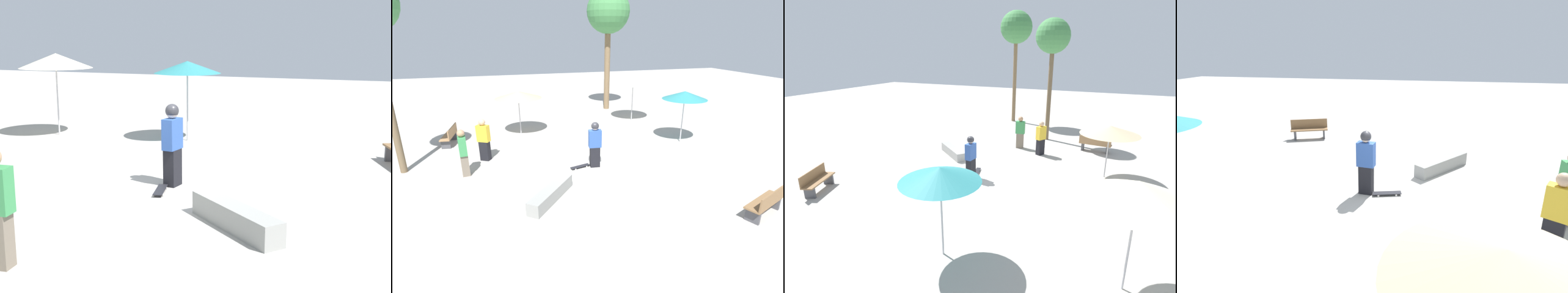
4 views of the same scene
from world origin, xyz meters
TOP-DOWN VIEW (x-y plane):
  - ground_plane at (0.00, 0.00)m, footprint 60.00×60.00m
  - skater_main at (-0.39, -0.88)m, footprint 0.32×0.51m
  - skateboard at (-0.36, -0.29)m, footprint 0.40×0.82m
  - concrete_ledge at (-2.46, 1.24)m, footprint 1.99×1.74m
  - bench_near at (-5.13, -4.47)m, footprint 0.98×1.65m
  - bench_far at (4.08, 4.84)m, footprint 1.64×0.63m
  - shade_umbrella_cream at (5.51, -5.17)m, footprint 2.35×2.35m
  - shade_umbrella_tan at (4.75, 1.50)m, footprint 2.35×2.35m
  - shade_umbrella_teal at (1.20, -5.77)m, footprint 2.05×2.05m
  - palm_tree_far_back at (8.89, -4.79)m, footprint 2.75×2.75m
  - bystander_watching at (0.26, 3.92)m, footprint 0.51×0.32m
  - bystander_far at (1.56, 3.23)m, footprint 0.47×0.55m

SIDE VIEW (x-z plane):
  - ground_plane at x=0.00m, z-range 0.00..0.00m
  - skateboard at x=-0.36m, z-range 0.02..0.09m
  - concrete_ledge at x=-2.46m, z-range 0.00..0.42m
  - bench_near at x=-5.13m, z-range 0.00..0.85m
  - bench_far at x=4.08m, z-range 0.00..0.85m
  - bystander_watching at x=0.26m, z-range 0.00..1.75m
  - bystander_far at x=1.56m, z-range 0.00..1.75m
  - skater_main at x=-0.39m, z-range 0.07..1.88m
  - shade_umbrella_tan at x=4.75m, z-range 0.94..3.17m
  - shade_umbrella_teal at x=1.20m, z-range 1.04..3.50m
  - shade_umbrella_cream at x=5.51m, z-range 1.09..3.74m
  - palm_tree_far_back at x=8.89m, z-range 2.33..9.99m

